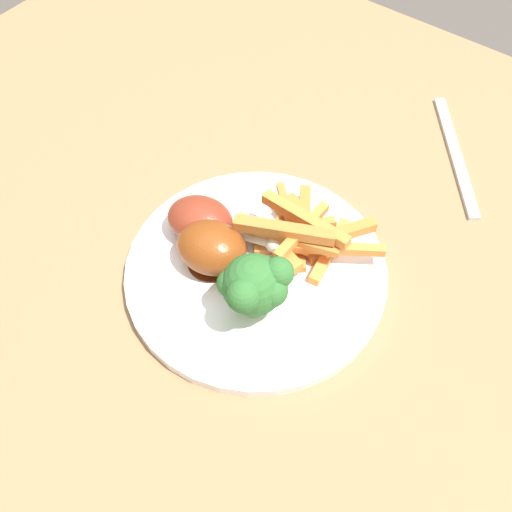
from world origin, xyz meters
TOP-DOWN VIEW (x-y plane):
  - ground_plane at (0.00, 0.00)m, footprint 6.00×6.00m
  - dining_table at (0.00, 0.00)m, footprint 1.22×0.86m
  - dinner_plate at (-0.06, -0.05)m, footprint 0.26×0.26m
  - broccoli_floret_front at (-0.03, -0.09)m, footprint 0.06×0.07m
  - carrot_fries_pile at (-0.04, -0.00)m, footprint 0.14×0.11m
  - chicken_drumstick_near at (-0.12, -0.05)m, footprint 0.12×0.07m
  - chicken_drumstick_far at (-0.09, -0.07)m, footprint 0.12×0.07m
  - fork at (0.03, 0.22)m, footprint 0.13×0.16m

SIDE VIEW (x-z plane):
  - ground_plane at x=0.00m, z-range 0.00..0.00m
  - dining_table at x=0.00m, z-range 0.27..0.99m
  - fork at x=0.03m, z-range 0.72..0.73m
  - dinner_plate at x=-0.06m, z-range 0.72..0.74m
  - carrot_fries_pile at x=-0.04m, z-range 0.73..0.78m
  - chicken_drumstick_near at x=-0.12m, z-range 0.74..0.78m
  - chicken_drumstick_far at x=-0.09m, z-range 0.74..0.78m
  - broccoli_floret_front at x=-0.03m, z-range 0.74..0.81m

